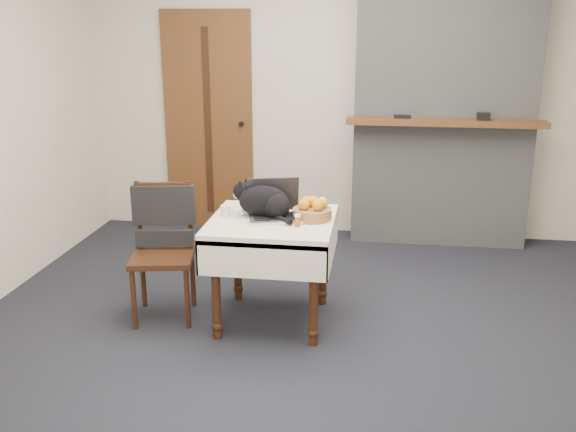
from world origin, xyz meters
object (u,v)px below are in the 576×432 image
laptop (274,208)px  cat (265,202)px  door (209,122)px  pill_bottle (298,220)px  fruit_basket (312,210)px  side_table (272,236)px  cream_jar (226,211)px  chair (163,232)px

laptop → cat: size_ratio=0.89×
door → pill_bottle: (1.10, -2.07, -0.26)m
pill_bottle → fruit_basket: size_ratio=0.32×
laptop → fruit_basket: size_ratio=1.59×
cat → pill_bottle: bearing=-16.9°
door → fruit_basket: bearing=-58.3°
side_table → laptop: 0.18m
door → cat: bearing=-65.4°
cat → fruit_basket: (0.30, -0.00, -0.04)m
side_table → cream_jar: bearing=177.3°
cat → door: bearing=134.0°
door → fruit_basket: 2.25m
cream_jar → pill_bottle: size_ratio=0.92×
cat → cream_jar: size_ratio=6.09×
fruit_basket → cream_jar: bearing=-177.7°
side_table → chair: chair is taller
pill_bottle → door: bearing=118.1°
side_table → cat: 0.22m
pill_bottle → chair: size_ratio=0.09×
cat → chair: cat is taller
laptop → cat: laptop is taller
cream_jar → chair: size_ratio=0.08×
pill_bottle → chair: (-0.91, 0.17, -0.17)m
side_table → fruit_basket: size_ratio=3.19×
door → laptop: door is taller
cream_jar → chair: 0.46m
side_table → door: bearing=115.5°
door → side_table: 2.18m
laptop → cream_jar: bearing=168.6°
cat → cream_jar: (-0.25, -0.03, -0.06)m
cream_jar → fruit_basket: 0.56m
cat → chair: size_ratio=0.49×
cream_jar → laptop: bearing=3.4°
side_table → chair: bearing=177.4°
cat → cream_jar: cat is taller
door → chair: size_ratio=2.24×
laptop → pill_bottle: laptop is taller
door → cream_jar: (0.62, -1.92, -0.26)m
cream_jar → cat: bearing=5.7°
door → pill_bottle: bearing=-61.9°
laptop → pill_bottle: 0.24m
chair → laptop: bearing=-10.5°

